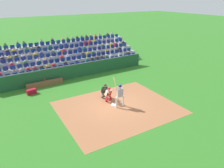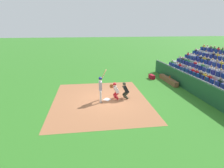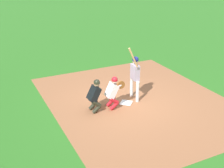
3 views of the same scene
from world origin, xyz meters
The scene contains 10 objects.
ground_plane centered at (0.00, 0.00, 0.00)m, with size 160.00×160.00×0.00m, color #2E7022.
infield_dirt_patch centered at (0.00, 0.50, 0.00)m, with size 8.25×6.73×0.01m, color #9C613E.
home_plate_marker centered at (0.00, 0.00, 0.02)m, with size 0.44×0.44×0.02m, color white.
batter_at_plate centered at (-0.18, 0.48, 1.13)m, with size 0.69×0.61×2.28m.
catcher_crouching centered at (0.10, -0.64, 0.71)m, with size 0.47×0.71×1.28m.
home_plate_umpire centered at (0.03, -1.35, 0.69)m, with size 0.46×0.48×1.27m.
dugout_wall centered at (0.00, -6.93, 0.67)m, with size 15.50×0.24×1.40m.
dugout_bench centered at (3.41, -6.38, 0.22)m, with size 3.27×0.40×0.44m, color brown.
water_bottle_on_bench centered at (3.38, -6.47, 0.55)m, with size 0.07×0.07×0.22m, color #D35022.
equipment_duffel_bag centered at (4.85, -5.25, 0.21)m, with size 0.77×0.36×0.41m, color maroon.
Camera 2 is at (-12.38, 1.62, 5.14)m, focal length 29.47 mm.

